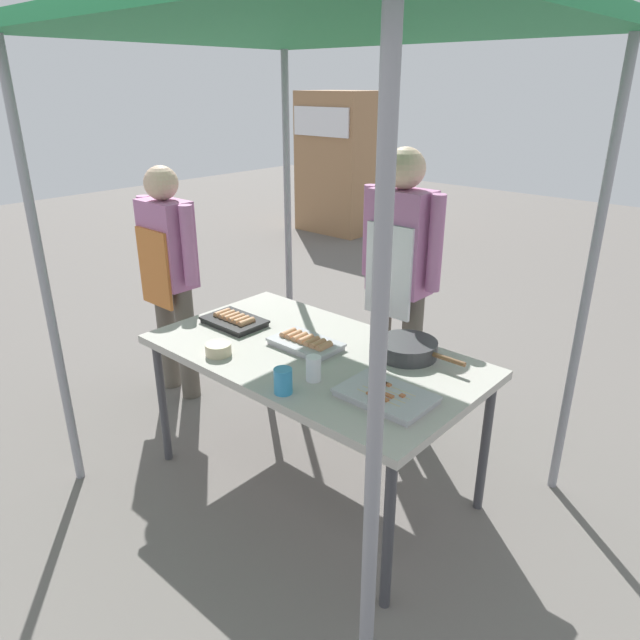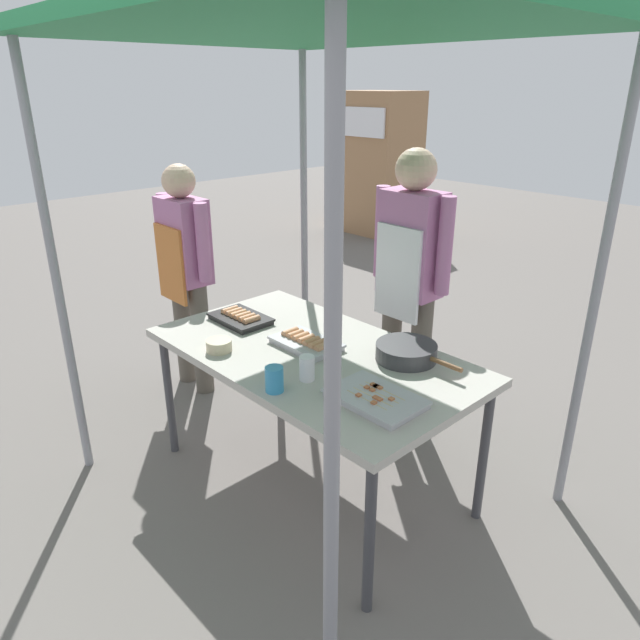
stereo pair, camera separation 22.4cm
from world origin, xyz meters
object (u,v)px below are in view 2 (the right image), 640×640
cooking_wok (407,351)px  vendor_woman (410,270)px  tray_pork_links (241,318)px  condiment_bowl (219,345)px  drink_cup_by_wok (274,379)px  tray_grilled_sausages (306,342)px  neighbor_stall_left (377,163)px  tray_meat_skewers (376,398)px  drink_cup_near_edge (307,368)px  customer_nearby (185,263)px  stall_table (312,362)px

cooking_wok → vendor_woman: (-0.44, 0.55, 0.18)m
tray_pork_links → condiment_bowl: (0.23, -0.29, 0.01)m
tray_pork_links → drink_cup_by_wok: (0.72, -0.35, 0.03)m
tray_grilled_sausages → cooking_wok: bearing=29.8°
condiment_bowl → drink_cup_by_wok: bearing=-6.5°
cooking_wok → neighbor_stall_left: (-3.89, 4.16, 0.14)m
tray_meat_skewers → tray_pork_links: size_ratio=1.16×
drink_cup_near_edge → customer_nearby: bearing=167.8°
tray_grilled_sausages → cooking_wok: 0.49m
tray_meat_skewers → condiment_bowl: 0.86m
cooking_wok → drink_cup_by_wok: drink_cup_by_wok is taller
drink_cup_by_wok → neighbor_stall_left: size_ratio=0.06×
tray_meat_skewers → drink_cup_near_edge: (-0.33, -0.07, 0.04)m
stall_table → tray_pork_links: bearing=-177.3°
drink_cup_by_wok → condiment_bowl: bearing=173.5°
tray_pork_links → condiment_bowl: size_ratio=2.66×
vendor_woman → customer_nearby: 1.44m
tray_grilled_sausages → tray_pork_links: bearing=-174.7°
drink_cup_by_wok → vendor_woman: size_ratio=0.07×
tray_pork_links → customer_nearby: size_ratio=0.22×
cooking_wok → tray_grilled_sausages: bearing=-150.2°
tray_meat_skewers → tray_pork_links: (-1.07, 0.11, 0.00)m
vendor_woman → neighbor_stall_left: size_ratio=0.88×
vendor_woman → tray_grilled_sausages: bearing=90.7°
tray_grilled_sausages → vendor_woman: (-0.01, 0.79, 0.20)m
stall_table → customer_nearby: customer_nearby is taller
tray_grilled_sausages → drink_cup_by_wok: bearing=-58.6°
stall_table → tray_pork_links: tray_pork_links is taller
customer_nearby → neighbor_stall_left: size_ratio=0.81×
stall_table → vendor_woman: 0.86m
stall_table → tray_grilled_sausages: tray_grilled_sausages is taller
tray_meat_skewers → drink_cup_by_wok: (-0.35, -0.24, 0.04)m
vendor_woman → neighbor_stall_left: bearing=-46.3°
drink_cup_by_wok → customer_nearby: customer_nearby is taller
tray_grilled_sausages → neighbor_stall_left: neighbor_stall_left is taller
drink_cup_by_wok → stall_table: bearing=115.0°
drink_cup_near_edge → vendor_woman: (-0.27, 1.02, 0.16)m
condiment_bowl → drink_cup_by_wok: (0.49, -0.06, 0.03)m
stall_table → condiment_bowl: size_ratio=13.02×
tray_pork_links → vendor_woman: vendor_woman is taller
condiment_bowl → drink_cup_near_edge: drink_cup_near_edge is taller
customer_nearby → neighbor_stall_left: bearing=117.1°
tray_pork_links → neighbor_stall_left: neighbor_stall_left is taller
customer_nearby → tray_pork_links: bearing=-10.6°
vendor_woman → neighbor_stall_left: neighbor_stall_left is taller
neighbor_stall_left → stall_table: bearing=-51.4°
drink_cup_by_wok → customer_nearby: 1.59m
condiment_bowl → customer_nearby: size_ratio=0.08×
stall_table → cooking_wok: cooking_wok is taller
drink_cup_by_wok → neighbor_stall_left: bearing=127.7°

